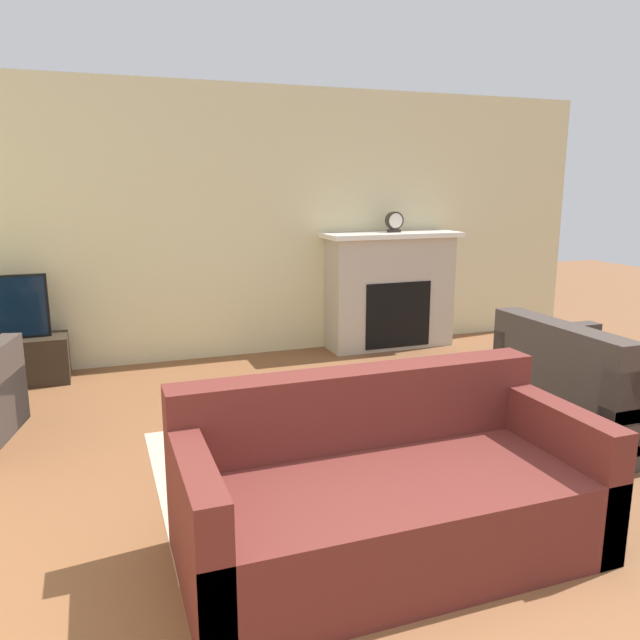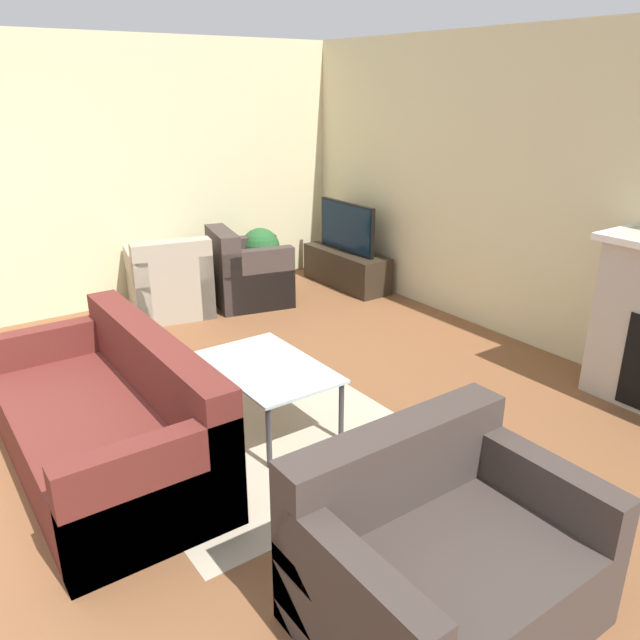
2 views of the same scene
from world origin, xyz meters
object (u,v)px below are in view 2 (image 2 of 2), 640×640
(tv, at_px, (347,227))
(potted_plant, at_px, (261,253))
(armchair_accent, at_px, (247,276))
(couch_sectional, at_px, (109,425))
(armchair_by_window, at_px, (170,285))
(couch_loveseat, at_px, (440,562))
(coffee_table, at_px, (268,371))

(tv, height_order, potted_plant, tv)
(armchair_accent, bearing_deg, tv, -82.93)
(couch_sectional, bearing_deg, armchair_by_window, 149.79)
(tv, xyz_separation_m, potted_plant, (-0.37, -0.93, -0.24))
(armchair_by_window, bearing_deg, couch_loveseat, 94.68)
(tv, height_order, armchair_accent, tv)
(couch_loveseat, distance_m, armchair_accent, 4.44)
(couch_sectional, xyz_separation_m, armchair_accent, (-2.22, 2.19, 0.02))
(tv, height_order, couch_loveseat, tv)
(couch_loveseat, relative_size, coffee_table, 1.21)
(couch_loveseat, distance_m, coffee_table, 1.90)
(couch_sectional, height_order, couch_loveseat, same)
(couch_loveseat, xyz_separation_m, armchair_by_window, (-4.40, 0.59, 0.01))
(tv, distance_m, armchair_accent, 1.32)
(tv, height_order, couch_sectional, tv)
(couch_sectional, bearing_deg, armchair_accent, 135.29)
(armchair_by_window, distance_m, coffee_table, 2.54)
(couch_loveseat, distance_m, potted_plant, 4.78)
(armchair_by_window, xyz_separation_m, coffee_table, (2.52, -0.33, 0.10))
(couch_loveseat, bearing_deg, coffee_table, 82.28)
(armchair_by_window, xyz_separation_m, potted_plant, (-0.06, 1.12, 0.15))
(tv, distance_m, coffee_table, 3.26)
(tv, xyz_separation_m, couch_loveseat, (4.10, -2.64, -0.40))
(armchair_accent, relative_size, potted_plant, 1.23)
(couch_loveseat, bearing_deg, armchair_accent, 71.83)
(coffee_table, bearing_deg, potted_plant, 150.69)
(armchair_accent, distance_m, potted_plant, 0.43)
(tv, bearing_deg, armchair_accent, -95.65)
(coffee_table, bearing_deg, tv, 132.95)
(potted_plant, bearing_deg, couch_loveseat, -20.90)
(coffee_table, bearing_deg, armchair_accent, 154.20)
(tv, relative_size, coffee_table, 0.92)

